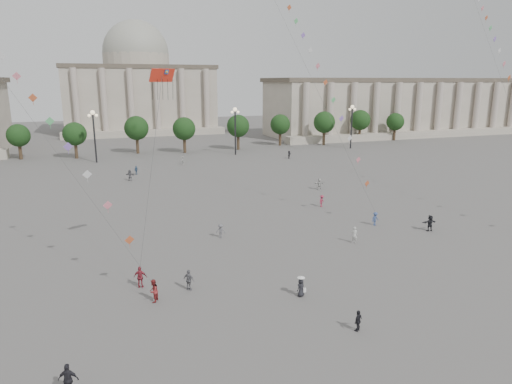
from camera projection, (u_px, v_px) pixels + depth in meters
name	position (u px, v px, depth m)	size (l,w,h in m)	color
ground	(318.00, 301.00, 34.96)	(360.00, 360.00, 0.00)	#524F4D
hall_east	(395.00, 107.00, 143.35)	(84.00, 26.22, 17.20)	#9E9685
hall_central	(138.00, 87.00, 149.77)	(48.30, 34.30, 35.50)	#9E9685
tree_row	(163.00, 130.00, 105.02)	(137.12, 5.12, 8.00)	#36251B
lamp_post_mid_west	(94.00, 127.00, 92.34)	(2.00, 0.90, 10.65)	#262628
lamp_post_mid_east	(235.00, 122.00, 102.14)	(2.00, 0.90, 10.65)	#262628
lamp_post_far_east	(352.00, 119.00, 111.94)	(2.00, 0.90, 10.65)	#262628
person_crowd_0	(136.00, 170.00, 81.95)	(0.93, 0.39, 1.58)	#365479
person_crowd_3	(430.00, 223.00, 51.03)	(1.70, 0.54, 1.83)	black
person_crowd_4	(183.00, 160.00, 91.43)	(1.57, 0.50, 1.69)	silver
person_crowd_6	(221.00, 231.00, 48.80)	(1.01, 0.58, 1.56)	#5C5C60
person_crowd_7	(319.00, 184.00, 70.45)	(1.66, 0.53, 1.80)	#BBBAB6
person_crowd_8	(322.00, 201.00, 60.82)	(1.05, 0.60, 1.62)	#932840
person_crowd_9	(289.00, 155.00, 98.54)	(1.60, 0.51, 1.72)	black
person_crowd_12	(130.00, 175.00, 76.66)	(1.73, 0.55, 1.87)	#5C5C61
person_crowd_13	(354.00, 235.00, 47.23)	(0.64, 0.42, 1.77)	#B9B9B4
tourist_0	(140.00, 277.00, 37.00)	(1.08, 0.45, 1.84)	maroon
tourist_1	(68.00, 380.00, 24.32)	(1.08, 0.45, 1.85)	#232228
tourist_3	(189.00, 280.00, 36.57)	(1.02, 0.42, 1.74)	slate
tourist_4	(358.00, 321.00, 30.61)	(0.88, 0.37, 1.51)	black
kite_flyer_0	(153.00, 291.00, 34.61)	(0.88, 0.69, 1.81)	maroon
kite_flyer_1	(375.00, 219.00, 53.02)	(1.04, 0.60, 1.60)	#374C7D
hat_person	(301.00, 287.00, 35.53)	(0.88, 0.76, 1.69)	black
dragon_kite	(162.00, 86.00, 35.81)	(2.49, 1.58, 15.92)	red
kite_train_east	(490.00, 33.00, 67.28)	(23.77, 42.91, 64.10)	#3F3F3F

